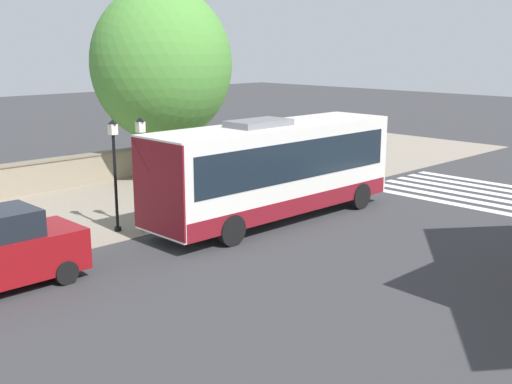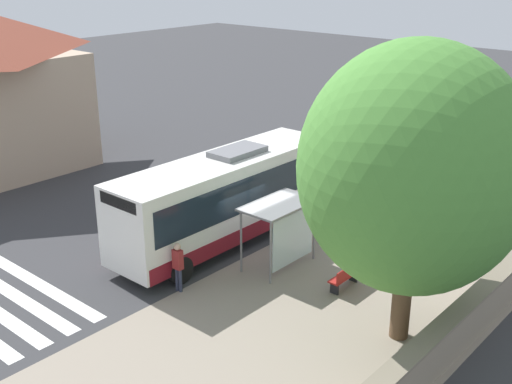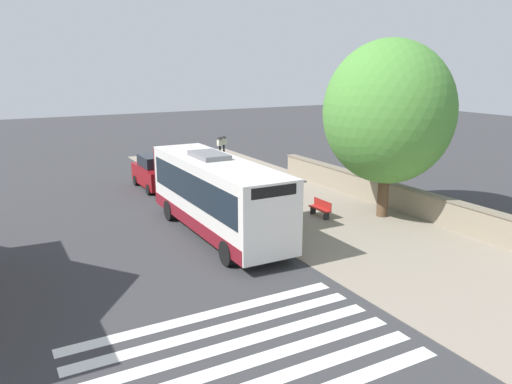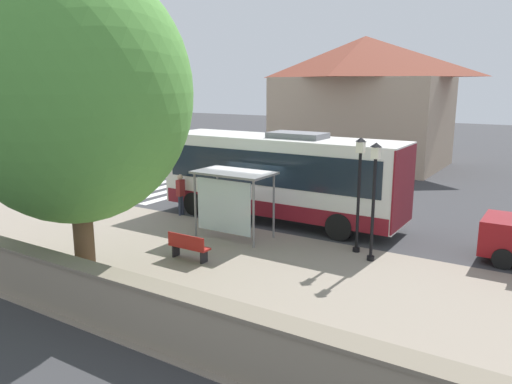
{
  "view_description": "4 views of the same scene",
  "coord_description": "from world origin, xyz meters",
  "px_view_note": "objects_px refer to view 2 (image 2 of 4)",
  "views": [
    {
      "loc": [
        17.04,
        -16.38,
        6.15
      ],
      "look_at": [
        0.48,
        -0.21,
        0.82
      ],
      "focal_mm": 45.0,
      "sensor_mm": 36.0,
      "label": 1
    },
    {
      "loc": [
        -14.52,
        16.31,
        10.79
      ],
      "look_at": [
        0.04,
        -0.46,
        2.44
      ],
      "focal_mm": 45.0,
      "sensor_mm": 36.0,
      "label": 2
    },
    {
      "loc": [
        10.43,
        19.42,
        7.53
      ],
      "look_at": [
        0.27,
        0.91,
        2.13
      ],
      "focal_mm": 35.0,
      "sensor_mm": 36.0,
      "label": 3
    },
    {
      "loc": [
        -15.73,
        -10.16,
        5.52
      ],
      "look_at": [
        -0.75,
        -0.69,
        1.66
      ],
      "focal_mm": 35.0,
      "sensor_mm": 36.0,
      "label": 4
    }
  ],
  "objects_px": {
    "pedestrian": "(178,263)",
    "street_lamp_far": "(331,172)",
    "shade_tree": "(413,169)",
    "bus_shelter": "(282,215)",
    "bench": "(346,276)",
    "street_lamp_near": "(351,172)",
    "bus": "(225,197)",
    "parked_car_behind_bus": "(366,161)"
  },
  "relations": [
    {
      "from": "pedestrian",
      "to": "street_lamp_far",
      "type": "xyz_separation_m",
      "value": [
        -0.51,
        -8.07,
        1.23
      ]
    },
    {
      "from": "pedestrian",
      "to": "shade_tree",
      "type": "height_order",
      "value": "shade_tree"
    },
    {
      "from": "bus_shelter",
      "to": "bench",
      "type": "distance_m",
      "value": 3.09
    },
    {
      "from": "pedestrian",
      "to": "street_lamp_near",
      "type": "bearing_deg",
      "value": -96.93
    },
    {
      "from": "pedestrian",
      "to": "bench",
      "type": "xyz_separation_m",
      "value": [
        -4.13,
        -3.86,
        -0.59
      ]
    },
    {
      "from": "pedestrian",
      "to": "street_lamp_far",
      "type": "bearing_deg",
      "value": -93.64
    },
    {
      "from": "bus_shelter",
      "to": "pedestrian",
      "type": "xyz_separation_m",
      "value": [
        1.47,
        3.69,
        -0.96
      ]
    },
    {
      "from": "bus_shelter",
      "to": "pedestrian",
      "type": "distance_m",
      "value": 4.09
    },
    {
      "from": "bus_shelter",
      "to": "street_lamp_near",
      "type": "bearing_deg",
      "value": -85.41
    },
    {
      "from": "bus",
      "to": "pedestrian",
      "type": "height_order",
      "value": "bus"
    },
    {
      "from": "pedestrian",
      "to": "parked_car_behind_bus",
      "type": "xyz_separation_m",
      "value": [
        1.31,
        -13.82,
        -0.06
      ]
    },
    {
      "from": "bus",
      "to": "parked_car_behind_bus",
      "type": "height_order",
      "value": "bus"
    },
    {
      "from": "parked_car_behind_bus",
      "to": "bus_shelter",
      "type": "bearing_deg",
      "value": 105.36
    },
    {
      "from": "pedestrian",
      "to": "street_lamp_near",
      "type": "height_order",
      "value": "street_lamp_near"
    },
    {
      "from": "parked_car_behind_bus",
      "to": "street_lamp_near",
      "type": "bearing_deg",
      "value": 115.18
    },
    {
      "from": "street_lamp_far",
      "to": "shade_tree",
      "type": "height_order",
      "value": "shade_tree"
    },
    {
      "from": "shade_tree",
      "to": "pedestrian",
      "type": "bearing_deg",
      "value": 19.36
    },
    {
      "from": "pedestrian",
      "to": "bus",
      "type": "bearing_deg",
      "value": -68.32
    },
    {
      "from": "street_lamp_far",
      "to": "shade_tree",
      "type": "distance_m",
      "value": 9.07
    },
    {
      "from": "bench",
      "to": "street_lamp_far",
      "type": "bearing_deg",
      "value": -49.36
    },
    {
      "from": "bus_shelter",
      "to": "street_lamp_far",
      "type": "xyz_separation_m",
      "value": [
        0.96,
        -4.39,
        0.27
      ]
    },
    {
      "from": "street_lamp_near",
      "to": "parked_car_behind_bus",
      "type": "bearing_deg",
      "value": -64.82
    },
    {
      "from": "bus",
      "to": "bus_shelter",
      "type": "relative_size",
      "value": 3.57
    },
    {
      "from": "bus_shelter",
      "to": "shade_tree",
      "type": "relative_size",
      "value": 0.32
    },
    {
      "from": "bench",
      "to": "street_lamp_near",
      "type": "xyz_separation_m",
      "value": [
        3.07,
        -4.91,
        1.79
      ]
    },
    {
      "from": "bench",
      "to": "shade_tree",
      "type": "height_order",
      "value": "shade_tree"
    },
    {
      "from": "bench",
      "to": "street_lamp_far",
      "type": "distance_m",
      "value": 5.85
    },
    {
      "from": "bus_shelter",
      "to": "parked_car_behind_bus",
      "type": "distance_m",
      "value": 10.56
    },
    {
      "from": "bus_shelter",
      "to": "bench",
      "type": "height_order",
      "value": "bus_shelter"
    },
    {
      "from": "bench",
      "to": "street_lamp_near",
      "type": "distance_m",
      "value": 6.06
    },
    {
      "from": "parked_car_behind_bus",
      "to": "shade_tree",
      "type": "bearing_deg",
      "value": 126.03
    },
    {
      "from": "bus",
      "to": "street_lamp_far",
      "type": "distance_m",
      "value": 4.63
    },
    {
      "from": "bench",
      "to": "parked_car_behind_bus",
      "type": "distance_m",
      "value": 11.37
    },
    {
      "from": "pedestrian",
      "to": "bench",
      "type": "height_order",
      "value": "pedestrian"
    },
    {
      "from": "bus",
      "to": "shade_tree",
      "type": "bearing_deg",
      "value": 169.92
    },
    {
      "from": "bus_shelter",
      "to": "street_lamp_far",
      "type": "distance_m",
      "value": 4.5
    },
    {
      "from": "bench",
      "to": "street_lamp_far",
      "type": "height_order",
      "value": "street_lamp_far"
    },
    {
      "from": "bus_shelter",
      "to": "parked_car_behind_bus",
      "type": "height_order",
      "value": "bus_shelter"
    },
    {
      "from": "bus",
      "to": "street_lamp_near",
      "type": "height_order",
      "value": "street_lamp_near"
    },
    {
      "from": "bus",
      "to": "street_lamp_near",
      "type": "relative_size",
      "value": 2.66
    },
    {
      "from": "bus_shelter",
      "to": "pedestrian",
      "type": "height_order",
      "value": "bus_shelter"
    },
    {
      "from": "pedestrian",
      "to": "parked_car_behind_bus",
      "type": "relative_size",
      "value": 0.42
    }
  ]
}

